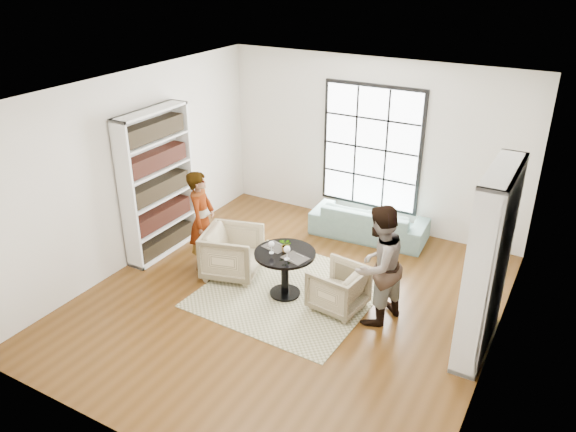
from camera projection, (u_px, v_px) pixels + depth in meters
The scene contains 16 objects.
ground at pixel (288, 301), 8.08m from camera, with size 6.00×6.00×0.00m, color #563414.
room_shell at pixel (307, 208), 7.97m from camera, with size 6.00×6.01×6.00m.
rug at pixel (290, 291), 8.29m from camera, with size 2.38×2.38×0.01m, color #B3AD86.
pedestal_table at pixel (285, 264), 8.01m from camera, with size 0.88×0.88×0.70m.
sofa at pixel (369, 221), 9.78m from camera, with size 1.99×0.78×0.58m, color slate.
armchair_left at pixel (233, 253), 8.58m from camera, with size 0.81×0.84×0.76m, color #C1BF8A.
armchair_right at pixel (338, 288), 7.79m from camera, with size 0.68×0.70×0.64m, color tan.
person_left at pixel (202, 220), 8.65m from camera, with size 0.58×0.38×1.60m, color gray.
person_right at pixel (378, 266), 7.32m from camera, with size 0.82×0.64×1.68m, color gray.
placemat_left at pixel (275, 247), 8.07m from camera, with size 0.34×0.26×0.01m, color black.
placemat_right at pixel (295, 258), 7.78m from camera, with size 0.34×0.26×0.01m, color black.
cutlery_left at pixel (275, 247), 8.06m from camera, with size 0.14×0.22×0.01m, color #B8B9BD, non-canonical shape.
cutlery_right at pixel (295, 258), 7.77m from camera, with size 0.14×0.22×0.01m, color #B8B9BD, non-canonical shape.
wine_glass_left at pixel (271, 245), 7.86m from camera, with size 0.09×0.09×0.19m.
wine_glass_right at pixel (287, 250), 7.69m from camera, with size 0.10×0.10×0.21m.
flower_centerpiece at pixel (286, 245), 7.91m from camera, with size 0.18×0.16×0.20m, color gray.
Camera 1 is at (3.31, -5.91, 4.56)m, focal length 35.00 mm.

